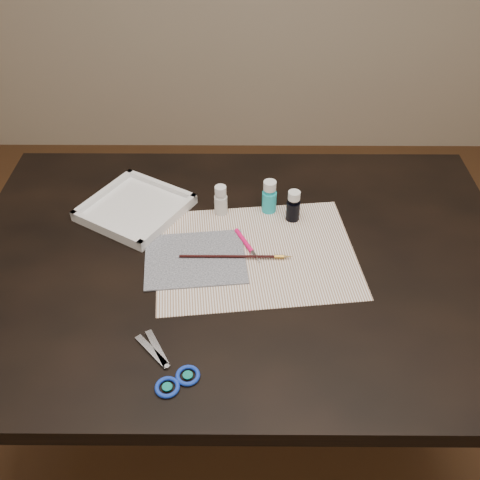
{
  "coord_description": "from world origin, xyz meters",
  "views": [
    {
      "loc": [
        0.01,
        -0.92,
        1.6
      ],
      "look_at": [
        0.0,
        0.0,
        0.8
      ],
      "focal_mm": 40.0,
      "sensor_mm": 36.0,
      "label": 1
    }
  ],
  "objects_px": {
    "paper": "(256,253)",
    "paint_bottle_navy": "(293,206)",
    "palette_tray": "(135,207)",
    "paint_bottle_cyan": "(269,197)",
    "canvas": "(195,259)",
    "scissors": "(160,362)",
    "paint_bottle_white": "(221,200)"
  },
  "relations": [
    {
      "from": "paint_bottle_navy",
      "to": "scissors",
      "type": "relative_size",
      "value": 0.47
    },
    {
      "from": "paint_bottle_white",
      "to": "paint_bottle_navy",
      "type": "xyz_separation_m",
      "value": [
        0.18,
        -0.02,
        0.0
      ]
    },
    {
      "from": "scissors",
      "to": "canvas",
      "type": "bearing_deg",
      "value": -51.95
    },
    {
      "from": "paint_bottle_cyan",
      "to": "scissors",
      "type": "relative_size",
      "value": 0.5
    },
    {
      "from": "canvas",
      "to": "scissors",
      "type": "xyz_separation_m",
      "value": [
        -0.05,
        -0.29,
        0.0
      ]
    },
    {
      "from": "paint_bottle_cyan",
      "to": "paint_bottle_navy",
      "type": "height_order",
      "value": "paint_bottle_cyan"
    },
    {
      "from": "paint_bottle_white",
      "to": "scissors",
      "type": "relative_size",
      "value": 0.45
    },
    {
      "from": "paint_bottle_navy",
      "to": "paint_bottle_cyan",
      "type": "bearing_deg",
      "value": 149.35
    },
    {
      "from": "paint_bottle_white",
      "to": "palette_tray",
      "type": "distance_m",
      "value": 0.22
    },
    {
      "from": "scissors",
      "to": "palette_tray",
      "type": "xyz_separation_m",
      "value": [
        -0.12,
        0.47,
        0.01
      ]
    },
    {
      "from": "paper",
      "to": "paint_bottle_navy",
      "type": "bearing_deg",
      "value": 53.87
    },
    {
      "from": "paint_bottle_white",
      "to": "paint_bottle_cyan",
      "type": "height_order",
      "value": "paint_bottle_cyan"
    },
    {
      "from": "canvas",
      "to": "paint_bottle_cyan",
      "type": "distance_m",
      "value": 0.26
    },
    {
      "from": "paper",
      "to": "paint_bottle_navy",
      "type": "height_order",
      "value": "paint_bottle_navy"
    },
    {
      "from": "canvas",
      "to": "paint_bottle_cyan",
      "type": "relative_size",
      "value": 2.57
    },
    {
      "from": "paper",
      "to": "canvas",
      "type": "relative_size",
      "value": 2.0
    },
    {
      "from": "scissors",
      "to": "palette_tray",
      "type": "relative_size",
      "value": 0.79
    },
    {
      "from": "paint_bottle_white",
      "to": "palette_tray",
      "type": "height_order",
      "value": "paint_bottle_white"
    },
    {
      "from": "paper",
      "to": "scissors",
      "type": "xyz_separation_m",
      "value": [
        -0.19,
        -0.32,
        0.0
      ]
    },
    {
      "from": "palette_tray",
      "to": "paint_bottle_cyan",
      "type": "bearing_deg",
      "value": 1.05
    },
    {
      "from": "paint_bottle_navy",
      "to": "scissors",
      "type": "distance_m",
      "value": 0.53
    },
    {
      "from": "paint_bottle_navy",
      "to": "palette_tray",
      "type": "height_order",
      "value": "paint_bottle_navy"
    },
    {
      "from": "canvas",
      "to": "paint_bottle_white",
      "type": "bearing_deg",
      "value": 72.98
    },
    {
      "from": "canvas",
      "to": "scissors",
      "type": "distance_m",
      "value": 0.3
    },
    {
      "from": "paint_bottle_cyan",
      "to": "paint_bottle_white",
      "type": "bearing_deg",
      "value": -175.48
    },
    {
      "from": "scissors",
      "to": "palette_tray",
      "type": "height_order",
      "value": "palette_tray"
    },
    {
      "from": "canvas",
      "to": "paint_bottle_cyan",
      "type": "height_order",
      "value": "paint_bottle_cyan"
    },
    {
      "from": "paint_bottle_white",
      "to": "paint_bottle_cyan",
      "type": "relative_size",
      "value": 0.9
    },
    {
      "from": "paint_bottle_white",
      "to": "paint_bottle_navy",
      "type": "distance_m",
      "value": 0.18
    },
    {
      "from": "paint_bottle_cyan",
      "to": "paint_bottle_navy",
      "type": "relative_size",
      "value": 1.07
    },
    {
      "from": "paper",
      "to": "paint_bottle_navy",
      "type": "distance_m",
      "value": 0.17
    },
    {
      "from": "canvas",
      "to": "scissors",
      "type": "bearing_deg",
      "value": -99.25
    }
  ]
}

